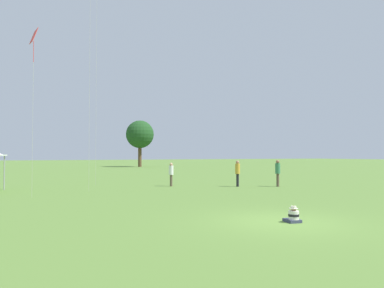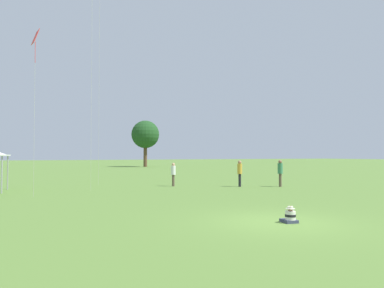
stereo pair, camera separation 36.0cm
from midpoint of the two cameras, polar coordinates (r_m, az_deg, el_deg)
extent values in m
plane|color=#567A33|center=(12.79, 12.59, -11.50)|extent=(300.00, 300.00, 0.00)
cube|color=#383D56|center=(12.81, 14.22, -11.24)|extent=(0.49, 0.58, 0.10)
cylinder|color=silver|center=(12.71, 14.44, -10.46)|extent=(0.38, 0.38, 0.28)
cylinder|color=black|center=(12.71, 14.44, -10.46)|extent=(0.39, 0.39, 0.08)
sphere|color=#A37556|center=(12.68, 14.43, -9.50)|extent=(0.17, 0.17, 0.17)
cylinder|color=beige|center=(12.67, 14.43, -9.48)|extent=(0.30, 0.30, 0.01)
cylinder|color=beige|center=(12.67, 14.43, -9.32)|extent=(0.18, 0.18, 0.08)
cylinder|color=brown|center=(26.17, -3.59, -5.58)|extent=(0.22, 0.22, 0.80)
cylinder|color=silver|center=(26.13, -3.59, -4.01)|extent=(0.39, 0.39, 0.63)
sphere|color=tan|center=(26.12, -3.59, -3.12)|extent=(0.22, 0.22, 0.22)
cylinder|color=brown|center=(26.49, 12.56, -5.39)|extent=(0.26, 0.26, 0.90)
cylinder|color=#387A51|center=(26.45, 12.55, -3.65)|extent=(0.48, 0.48, 0.71)
sphere|color=brown|center=(26.44, 12.54, -2.66)|extent=(0.24, 0.24, 0.24)
cylinder|color=black|center=(26.01, 6.56, -5.51)|extent=(0.20, 0.20, 0.88)
cylinder|color=gold|center=(25.97, 6.56, -3.77)|extent=(0.35, 0.35, 0.70)
sphere|color=#A37556|center=(25.96, 6.56, -2.78)|extent=(0.24, 0.24, 0.24)
cylinder|color=#99999E|center=(26.30, -27.05, -3.94)|extent=(0.07, 0.07, 2.12)
cylinder|color=#BCB7A8|center=(29.22, -14.70, 13.85)|extent=(0.01, 0.01, 19.94)
cylinder|color=#BCB7A8|center=(24.54, -15.72, 13.88)|extent=(0.01, 0.01, 17.47)
cube|color=red|center=(21.85, -23.42, 14.87)|extent=(0.40, 0.81, 0.74)
cylinder|color=red|center=(21.63, -23.45, 12.80)|extent=(0.02, 0.02, 1.09)
cylinder|color=#BCB7A8|center=(21.06, -23.55, 3.90)|extent=(0.01, 0.01, 8.35)
cylinder|color=brown|center=(68.28, -8.10, -1.57)|extent=(0.64, 0.64, 4.51)
sphere|color=#1E471E|center=(68.38, -8.09, 1.48)|extent=(5.02, 5.02, 5.02)
camera|label=1|loc=(0.18, -90.56, 0.02)|focal=35.00mm
camera|label=2|loc=(0.18, 89.44, -0.02)|focal=35.00mm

